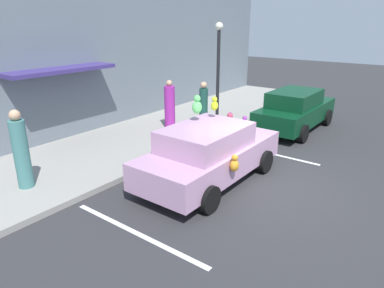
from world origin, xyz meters
name	(u,v)px	position (x,y,z in m)	size (l,w,h in m)	color
ground_plane	(260,185)	(0.00, 0.00, 0.00)	(60.00, 60.00, 0.00)	#2D2D30
sidewalk	(127,144)	(0.00, 5.00, 0.07)	(24.00, 4.00, 0.15)	gray
storefront_building	(78,46)	(-0.01, 7.14, 3.19)	(24.00, 1.25, 6.40)	slate
parking_stripe_front	(264,152)	(2.27, 1.00, 0.00)	(0.12, 3.60, 0.01)	silver
parking_stripe_rear	(136,233)	(-3.46, 1.00, 0.00)	(0.12, 3.60, 0.01)	silver
plush_covered_car	(209,153)	(-0.59, 1.21, 0.80)	(4.39, 2.12, 2.23)	#BF8FB4
parked_sedan_behind	(295,110)	(5.22, 1.21, 0.79)	(4.31, 1.89, 1.54)	#0A381E
teddy_bear_on_sidewalk	(166,140)	(0.34, 3.55, 0.41)	(0.29, 0.24, 0.55)	#9E723D
street_lamp_post	(218,65)	(3.26, 3.50, 2.50)	(0.28, 0.28, 3.82)	black
pedestrian_near_shopfront	(21,152)	(-3.82, 4.46, 1.06)	(0.37, 0.37, 1.95)	#417A77
pedestrian_walking_past	(170,106)	(2.14, 4.89, 0.98)	(0.40, 0.40, 1.81)	purple
pedestrian_by_lamp	(203,104)	(3.28, 4.15, 0.94)	(0.33, 0.33, 1.67)	#1B493F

